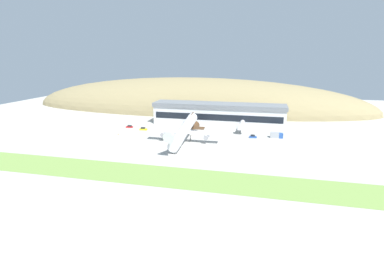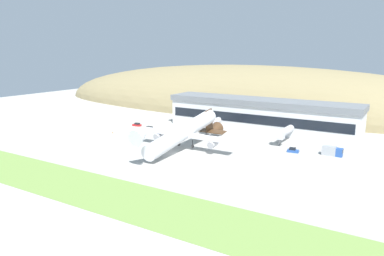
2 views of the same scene
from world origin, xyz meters
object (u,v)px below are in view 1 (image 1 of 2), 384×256
at_px(jetway_1, 242,125).
at_px(traffic_cone_0, 118,134).
at_px(jetway_0, 188,122).
at_px(fuel_truck, 276,135).
at_px(terminal_building, 219,113).
at_px(service_car_0, 253,137).
at_px(service_car_3, 191,132).
at_px(service_car_2, 143,129).
at_px(service_car_1, 130,127).
at_px(cargo_airplane, 184,131).

height_order(jetway_1, traffic_cone_0, jetway_1).
height_order(jetway_0, fuel_truck, jetway_0).
bearing_deg(terminal_building, service_car_0, -49.68).
bearing_deg(service_car_3, jetway_0, 112.56).
xyz_separation_m(jetway_0, service_car_0, (37.04, -11.58, -3.36)).
relative_size(jetway_1, service_car_2, 3.44).
bearing_deg(service_car_0, service_car_2, 177.94).
bearing_deg(service_car_0, service_car_1, 175.23).
bearing_deg(fuel_truck, service_car_1, 177.78).
bearing_deg(service_car_3, fuel_truck, 1.46).
height_order(jetway_0, jetway_1, same).
distance_m(jetway_1, cargo_airplane, 36.48).
height_order(jetway_1, service_car_1, jetway_1).
xyz_separation_m(service_car_0, traffic_cone_0, (-70.05, -9.98, -0.35)).
bearing_deg(service_car_2, terminal_building, 30.79).
height_order(cargo_airplane, service_car_3, cargo_airplane).
height_order(cargo_airplane, service_car_1, cargo_airplane).
xyz_separation_m(jetway_1, service_car_1, (-64.15, -4.35, -3.40)).
distance_m(service_car_1, fuel_truck, 82.46).
distance_m(service_car_1, service_car_2, 10.77).
relative_size(jetway_0, service_car_1, 3.06).
bearing_deg(service_car_0, service_car_3, 177.26).
height_order(cargo_airplane, fuel_truck, cargo_airplane).
distance_m(fuel_truck, traffic_cone_0, 82.65).
bearing_deg(service_car_2, cargo_airplane, -32.29).
bearing_deg(traffic_cone_0, terminal_building, 36.19).
bearing_deg(service_car_1, service_car_0, -4.77).
bearing_deg(traffic_cone_0, jetway_1, 17.70).
xyz_separation_m(service_car_2, fuel_truck, (72.28, 0.52, 0.79)).
bearing_deg(terminal_building, service_car_2, -149.21).
bearing_deg(service_car_1, terminal_building, 21.69).
height_order(terminal_building, traffic_cone_0, terminal_building).
bearing_deg(traffic_cone_0, cargo_airplane, -8.99).
distance_m(jetway_1, service_car_0, 12.67).
relative_size(service_car_2, fuel_truck, 0.67).
distance_m(service_car_2, service_car_3, 27.79).
bearing_deg(service_car_3, terminal_building, 64.72).
xyz_separation_m(jetway_0, service_car_3, (4.16, -10.00, -3.36)).
height_order(service_car_1, fuel_truck, fuel_truck).
relative_size(terminal_building, service_car_2, 18.52).
height_order(terminal_building, jetway_1, terminal_building).
relative_size(cargo_airplane, service_car_3, 10.80).
xyz_separation_m(service_car_1, service_car_2, (10.11, -3.72, 0.07)).
xyz_separation_m(jetway_0, service_car_1, (-33.74, -5.68, -3.40)).
relative_size(jetway_0, service_car_0, 3.18).
xyz_separation_m(fuel_truck, traffic_cone_0, (-81.66, -12.68, -1.17)).
height_order(terminal_building, jetway_0, terminal_building).
xyz_separation_m(service_car_0, service_car_2, (-60.67, 2.18, 0.03)).
relative_size(terminal_building, service_car_1, 19.87).
height_order(service_car_0, service_car_2, service_car_2).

